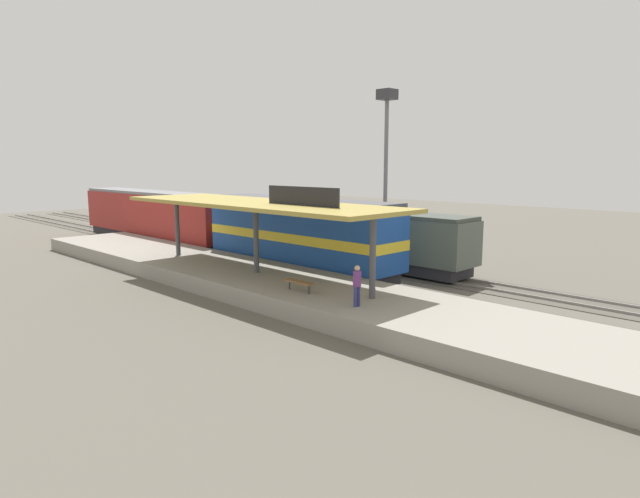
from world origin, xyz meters
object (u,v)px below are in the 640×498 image
Objects in this scene: platform_bench at (299,282)px; freight_car at (385,239)px; passenger_carriage_single at (154,216)px; light_mast at (386,139)px; person_waiting at (357,284)px; locomotive at (299,234)px.

platform_bench is 0.14× the size of freight_car.
passenger_carriage_single is 20.99m from light_mast.
person_waiting is (-13.88, -9.50, -6.54)m from light_mast.
passenger_carriage_single reaches higher than platform_bench.
light_mast is (7.80, -0.51, 5.99)m from locomotive.
person_waiting is at bearing -91.24° from platform_bench.
locomotive is (6.00, 6.46, 1.07)m from platform_bench.
locomotive reaches higher than passenger_carriage_single.
platform_bench is 8.88m from locomotive.
freight_car is (4.60, -21.06, -0.34)m from passenger_carriage_single.
light_mast reaches higher than platform_bench.
person_waiting is (-10.68, -6.96, -0.12)m from freight_car.
locomotive is 11.73m from person_waiting.
freight_car reaches higher than person_waiting.
locomotive is at bearing 146.35° from freight_car.
freight_car is at bearing -77.68° from passenger_carriage_single.
locomotive is 18.00m from passenger_carriage_single.
passenger_carriage_single is at bearing 90.00° from locomotive.
light_mast is at bearing 23.32° from platform_bench.
light_mast is at bearing 38.54° from freight_car.
light_mast is 18.05m from person_waiting.
passenger_carriage_single is 11.70× the size of person_waiting.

